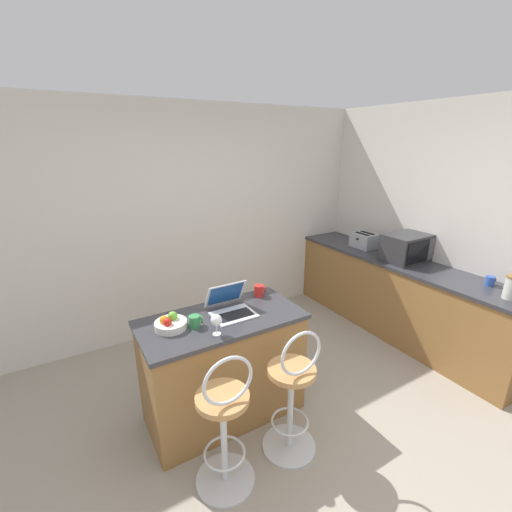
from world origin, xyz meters
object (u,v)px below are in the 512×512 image
at_px(wine_glass_tall, 216,321).
at_px(mug_green, 195,321).
at_px(bar_stool_near, 225,424).
at_px(fruit_bowl, 170,324).
at_px(microwave, 406,248).
at_px(storage_jar, 512,287).
at_px(laptop, 230,305).
at_px(toaster, 364,240).
at_px(mug_red, 259,291).
at_px(bar_stool_far, 292,395).
at_px(mug_blue, 490,281).

bearing_deg(wine_glass_tall, mug_green, 117.71).
relative_size(bar_stool_near, fruit_bowl, 4.45).
distance_m(microwave, storage_jar, 1.11).
relative_size(bar_stool_near, laptop, 3.12).
height_order(microwave, toaster, microwave).
height_order(laptop, mug_red, laptop).
bearing_deg(mug_red, fruit_bowl, -169.99).
bearing_deg(mug_green, mug_red, 17.78).
xyz_separation_m(laptop, toaster, (2.25, 0.71, 0.03)).
relative_size(mug_green, mug_red, 0.98).
distance_m(mug_red, storage_jar, 2.15).
bearing_deg(laptop, bar_stool_far, -75.16).
distance_m(bar_stool_near, mug_blue, 2.74).
distance_m(bar_stool_near, mug_red, 1.15).
bearing_deg(storage_jar, fruit_bowl, 159.54).
bearing_deg(storage_jar, bar_stool_far, 169.53).
distance_m(wine_glass_tall, storage_jar, 2.52).
relative_size(bar_stool_near, microwave, 2.02).
bearing_deg(fruit_bowl, mug_blue, -15.01).
distance_m(bar_stool_far, wine_glass_tall, 0.75).
bearing_deg(bar_stool_near, mug_green, 85.79).
bearing_deg(laptop, mug_green, -166.97).
bearing_deg(laptop, mug_red, 21.92).
distance_m(mug_blue, mug_red, 2.18).
relative_size(bar_stool_far, fruit_bowl, 4.45).
xyz_separation_m(fruit_bowl, storage_jar, (2.66, -0.99, 0.07)).
bearing_deg(mug_red, storage_jar, -31.97).
bearing_deg(toaster, storage_jar, -92.50).
xyz_separation_m(bar_stool_far, storage_jar, (2.01, -0.37, 0.52)).
distance_m(microwave, toaster, 0.60).
bearing_deg(toaster, bar_stool_far, -147.39).
height_order(laptop, wine_glass_tall, laptop).
bearing_deg(bar_stool_near, bar_stool_far, 0.00).
height_order(bar_stool_far, mug_green, bar_stool_far).
bearing_deg(mug_green, toaster, 16.91).
relative_size(bar_stool_far, toaster, 3.46).
xyz_separation_m(bar_stool_near, mug_blue, (2.70, -0.13, 0.46)).
bearing_deg(laptop, microwave, 2.76).
bearing_deg(mug_blue, laptop, 161.95).
bearing_deg(mug_green, laptop, 13.03).
xyz_separation_m(laptop, microwave, (2.27, 0.11, 0.09)).
bearing_deg(laptop, toaster, 17.46).
bearing_deg(bar_stool_near, mug_blue, -2.86).
bearing_deg(bar_stool_near, laptop, 59.97).
bearing_deg(mug_red, mug_blue, -24.48).
relative_size(fruit_bowl, mug_red, 2.33).
relative_size(mug_blue, mug_red, 0.99).
xyz_separation_m(bar_stool_far, fruit_bowl, (-0.65, 0.62, 0.45)).
height_order(bar_stool_near, wine_glass_tall, wine_glass_tall).
xyz_separation_m(mug_blue, storage_jar, (-0.16, -0.24, 0.06)).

